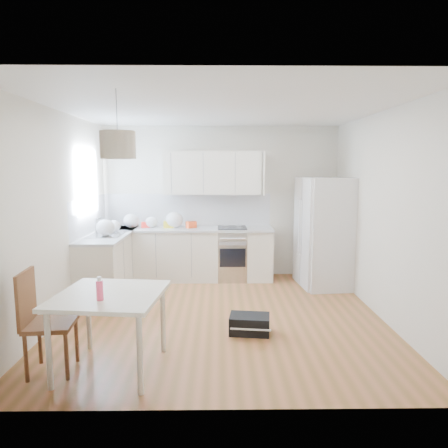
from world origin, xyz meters
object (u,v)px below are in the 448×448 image
dining_chair (51,322)px  gym_bag (250,324)px  refrigerator (325,232)px  dining_table (110,302)px

dining_chair → gym_bag: size_ratio=2.13×
refrigerator → dining_chair: 4.41m
refrigerator → gym_bag: (-1.39, -1.93, -0.80)m
gym_bag → dining_table: bearing=-141.9°
dining_table → gym_bag: size_ratio=2.27×
dining_table → gym_bag: bearing=36.8°
dining_chair → refrigerator: bearing=34.7°
refrigerator → gym_bag: refrigerator is taller
dining_chair → gym_bag: (1.98, 0.89, -0.40)m
refrigerator → dining_chair: bearing=-145.5°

